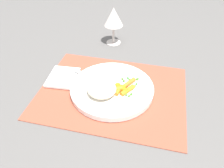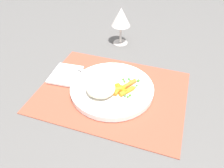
{
  "view_description": "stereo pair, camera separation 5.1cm",
  "coord_description": "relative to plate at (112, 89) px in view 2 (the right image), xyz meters",
  "views": [
    {
      "loc": [
        0.12,
        -0.52,
        0.49
      ],
      "look_at": [
        0.0,
        0.0,
        0.03
      ],
      "focal_mm": 35.31,
      "sensor_mm": 36.0,
      "label": 1
    },
    {
      "loc": [
        0.17,
        -0.51,
        0.49
      ],
      "look_at": [
        0.0,
        0.0,
        0.03
      ],
      "focal_mm": 35.31,
      "sensor_mm": 36.0,
      "label": 2
    }
  ],
  "objects": [
    {
      "name": "carrot_portion",
      "position": [
        0.03,
        -0.01,
        0.02
      ],
      "size": [
        0.08,
        0.09,
        0.02
      ],
      "color": "orange",
      "rests_on": "plate"
    },
    {
      "name": "ground_plane",
      "position": [
        0.0,
        0.0,
        -0.02
      ],
      "size": [
        2.4,
        2.4,
        0.0
      ],
      "primitive_type": "plane",
      "color": "#565451"
    },
    {
      "name": "napkin",
      "position": [
        -0.18,
        0.02,
        -0.01
      ],
      "size": [
        0.11,
        0.12,
        0.01
      ],
      "primitive_type": "cube",
      "rotation": [
        0.0,
        0.0,
        0.08
      ],
      "color": "white",
      "rests_on": "placemat"
    },
    {
      "name": "fork",
      "position": [
        -0.03,
        0.01,
        0.01
      ],
      "size": [
        0.19,
        0.08,
        0.01
      ],
      "color": "#BDBDBD",
      "rests_on": "plate"
    },
    {
      "name": "pea_scatter",
      "position": [
        0.05,
        0.01,
        0.01
      ],
      "size": [
        0.06,
        0.09,
        0.01
      ],
      "color": "#568D38",
      "rests_on": "plate"
    },
    {
      "name": "rice_mound",
      "position": [
        -0.02,
        -0.04,
        0.03
      ],
      "size": [
        0.09,
        0.09,
        0.04
      ],
      "primitive_type": "ellipsoid",
      "color": "beige",
      "rests_on": "plate"
    },
    {
      "name": "placemat",
      "position": [
        0.0,
        0.0,
        -0.01
      ],
      "size": [
        0.47,
        0.36,
        0.01
      ],
      "primitive_type": "cube",
      "color": "#9E4733",
      "rests_on": "ground_plane"
    },
    {
      "name": "plate",
      "position": [
        0.0,
        0.0,
        0.0
      ],
      "size": [
        0.27,
        0.27,
        0.02
      ],
      "primitive_type": "cylinder",
      "color": "white",
      "rests_on": "placemat"
    },
    {
      "name": "wine_glass",
      "position": [
        -0.07,
        0.32,
        0.1
      ],
      "size": [
        0.08,
        0.08,
        0.16
      ],
      "color": "silver",
      "rests_on": "ground_plane"
    }
  ]
}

